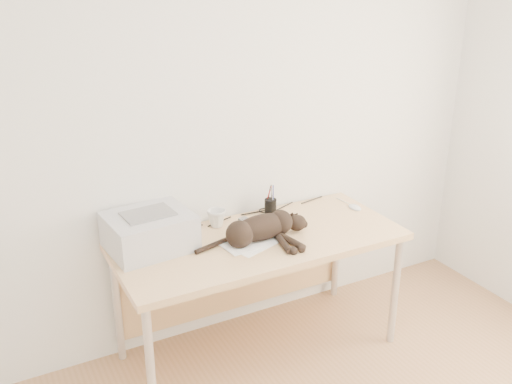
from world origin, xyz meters
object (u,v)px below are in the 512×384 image
mug (217,218)px  mouse (355,206)px  desk (253,253)px  pen_cup (270,207)px  cat (259,230)px  printer (149,231)px

mug → mouse: mug is taller
desk → pen_cup: bearing=38.8°
desk → pen_cup: (0.21, 0.17, 0.18)m
cat → pen_cup: pen_cup is taller
mug → mouse: 0.88m
cat → mug: 0.31m
desk → pen_cup: size_ratio=8.69×
printer → mouse: 1.29m
desk → mug: size_ratio=14.77×
printer → mouse: (1.29, -0.08, -0.08)m
desk → mouse: mouse is taller
desk → printer: bearing=171.6°
desk → mug: mug is taller
mug → cat: bearing=-65.2°
desk → mouse: (0.72, 0.01, 0.15)m
pen_cup → cat: bearing=-129.0°
printer → desk: bearing=-8.4°
mug → desk: bearing=-48.6°
desk → mug: 0.29m
desk → printer: printer is taller
desk → mouse: bearing=0.5°
desk → mug: bearing=131.4°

